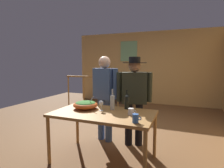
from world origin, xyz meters
name	(u,v)px	position (x,y,z in m)	size (l,w,h in m)	color
ground_plane	(113,132)	(0.00, 0.00, 0.00)	(8.20, 8.20, 0.00)	brown
back_wall	(144,68)	(0.00, 3.15, 1.29)	(5.17, 0.10, 2.57)	tan
framed_picture	(129,51)	(-0.58, 3.09, 1.89)	(0.63, 0.03, 0.74)	#72A571
stair_railing	(113,89)	(-0.67, 1.75, 0.67)	(2.51, 0.10, 1.09)	#9E6B33
tv_console	(113,96)	(-1.09, 2.80, 0.21)	(0.90, 0.40, 0.43)	#38281E
flat_screen_tv	(113,83)	(-1.09, 2.77, 0.73)	(0.69, 0.12, 0.52)	black
serving_table	(103,117)	(0.28, -1.10, 0.68)	(1.47, 0.84, 0.74)	#9E6B33
salad_bowl	(85,104)	(-0.07, -1.01, 0.81)	(0.39, 0.39, 0.21)	#DB5B23
wine_glass	(101,104)	(0.22, -1.04, 0.85)	(0.07, 0.07, 0.16)	silver
wine_bottle_dark	(127,101)	(0.54, -0.79, 0.87)	(0.08, 0.08, 0.30)	black
wine_bottle_clear	(112,101)	(0.35, -0.91, 0.87)	(0.07, 0.07, 0.32)	silver
mug_white	(131,112)	(0.69, -1.09, 0.79)	(0.12, 0.08, 0.09)	white
mug_blue	(136,118)	(0.83, -1.39, 0.79)	(0.11, 0.08, 0.11)	#3866B2
person_standing_left	(105,92)	(0.00, -0.42, 0.93)	(0.56, 0.32, 1.58)	#3D5684
person_standing_right	(134,94)	(0.56, -0.42, 0.92)	(0.59, 0.41, 1.56)	black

